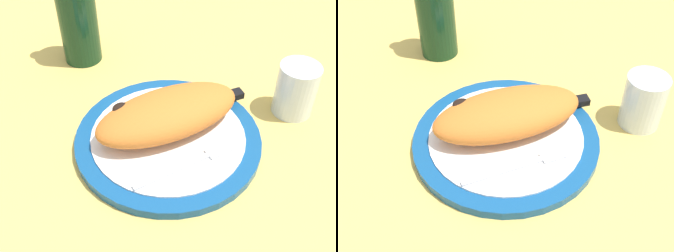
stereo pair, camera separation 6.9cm
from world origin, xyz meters
TOP-DOWN VIEW (x-y plane):
  - ground_plane at (0.00, 0.00)cm, footprint 150.00×150.00cm
  - plate at (0.00, 0.00)cm, footprint 30.49×30.49cm
  - calzone at (0.55, 1.86)cm, footprint 26.30×15.28cm
  - fork at (1.74, -6.95)cm, footprint 16.91×5.33cm
  - knife at (7.97, 5.13)cm, footprint 22.48×3.92cm
  - water_glass at (23.53, 1.38)cm, footprint 7.01×7.01cm
  - wine_bottle at (-9.39, 28.90)cm, footprint 7.59×7.59cm

SIDE VIEW (x-z plane):
  - ground_plane at x=0.00cm, z-range -3.00..0.00cm
  - plate at x=0.00cm, z-range -0.04..1.82cm
  - fork at x=1.74cm, z-range 1.86..2.26cm
  - knife at x=7.97cm, z-range 1.75..2.95cm
  - water_glass at x=23.53cm, z-range -0.58..8.92cm
  - calzone at x=0.55cm, z-range 1.87..7.76cm
  - wine_bottle at x=-9.39cm, z-range -2.83..22.56cm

